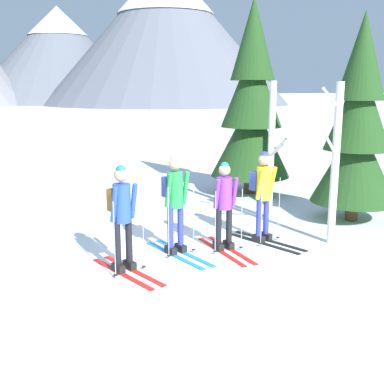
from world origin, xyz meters
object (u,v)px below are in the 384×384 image
(skier_in_blue, at_px, (122,212))
(skier_in_green, at_px, (175,198))
(pine_tree_near, at_px, (252,107))
(pine_tree_mid, at_px, (358,129))
(birch_tree_tall, at_px, (271,151))
(skier_in_purple, at_px, (224,203))
(birch_tree_slender, at_px, (335,163))
(skier_in_yellow, at_px, (263,191))

(skier_in_blue, distance_m, skier_in_green, 1.19)
(pine_tree_near, height_order, pine_tree_mid, pine_tree_near)
(birch_tree_tall, bearing_deg, pine_tree_mid, -26.04)
(skier_in_purple, height_order, birch_tree_tall, birch_tree_tall)
(pine_tree_near, relative_size, pine_tree_mid, 1.17)
(skier_in_blue, distance_m, birch_tree_slender, 4.09)
(skier_in_purple, height_order, birch_tree_slender, birch_tree_slender)
(skier_in_blue, distance_m, skier_in_purple, 2.00)
(pine_tree_near, xyz_separation_m, birch_tree_slender, (-0.50, -4.48, -0.86))
(skier_in_blue, bearing_deg, birch_tree_slender, 1.09)
(pine_tree_near, distance_m, birch_tree_tall, 2.74)
(birch_tree_slender, bearing_deg, birch_tree_tall, 96.80)
(skier_in_blue, height_order, skier_in_purple, skier_in_blue)
(pine_tree_near, bearing_deg, birch_tree_tall, -106.44)
(skier_in_blue, xyz_separation_m, skier_in_purple, (1.96, 0.40, -0.11))
(birch_tree_tall, bearing_deg, skier_in_purple, -138.06)
(skier_in_green, relative_size, birch_tree_slender, 0.59)
(skier_in_purple, relative_size, pine_tree_near, 0.32)
(skier_in_purple, distance_m, birch_tree_slender, 2.22)
(pine_tree_near, relative_size, birch_tree_slender, 1.74)
(pine_tree_near, relative_size, birch_tree_tall, 1.72)
(skier_in_green, xyz_separation_m, pine_tree_near, (3.49, 4.03, 1.39))
(skier_in_yellow, distance_m, birch_tree_slender, 1.43)
(birch_tree_slender, bearing_deg, skier_in_yellow, 156.18)
(skier_in_purple, bearing_deg, pine_tree_near, 58.10)
(birch_tree_slender, bearing_deg, skier_in_green, 171.33)
(skier_in_yellow, xyz_separation_m, birch_tree_slender, (1.20, -0.53, 0.56))
(birch_tree_tall, height_order, birch_tree_slender, birch_tree_tall)
(birch_tree_tall, distance_m, birch_tree_slender, 2.00)
(birch_tree_slender, bearing_deg, skier_in_purple, 171.23)
(skier_in_blue, xyz_separation_m, skier_in_yellow, (2.85, 0.61, 0.01))
(skier_in_purple, distance_m, birch_tree_tall, 2.58)
(skier_in_blue, bearing_deg, skier_in_green, 26.70)
(skier_in_green, relative_size, pine_tree_mid, 0.40)
(skier_in_yellow, relative_size, pine_tree_mid, 0.39)
(birch_tree_tall, bearing_deg, skier_in_yellow, -123.46)
(birch_tree_tall, bearing_deg, skier_in_green, -150.88)
(birch_tree_tall, xyz_separation_m, birch_tree_slender, (0.24, -1.99, 0.01))
(skier_in_blue, bearing_deg, skier_in_yellow, 12.04)
(pine_tree_mid, distance_m, birch_tree_slender, 1.91)
(skier_in_yellow, distance_m, pine_tree_mid, 2.89)
(skier_in_green, xyz_separation_m, pine_tree_mid, (4.39, 0.73, 1.04))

